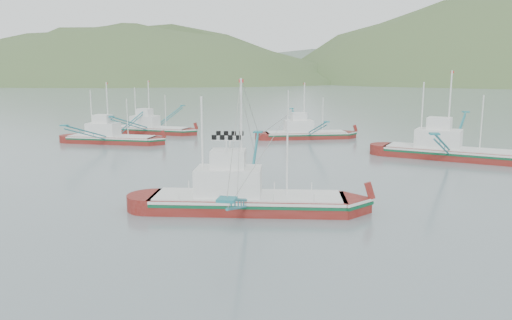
% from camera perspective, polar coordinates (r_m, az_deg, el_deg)
% --- Properties ---
extents(ground, '(1200.00, 1200.00, 0.00)m').
position_cam_1_polar(ground, '(37.67, -1.78, -6.41)').
color(ground, slate).
rests_on(ground, ground).
extents(main_boat, '(15.39, 27.03, 10.99)m').
position_cam_1_polar(main_boat, '(38.54, -1.25, -3.30)').
color(main_boat, maroon).
rests_on(main_boat, ground).
extents(bg_boat_left, '(13.26, 23.98, 9.70)m').
position_cam_1_polar(bg_boat_left, '(77.29, -16.31, 2.84)').
color(bg_boat_left, maroon).
rests_on(bg_boat_left, ground).
extents(bg_boat_far, '(13.37, 22.76, 9.50)m').
position_cam_1_polar(bg_boat_far, '(79.50, 5.72, 3.77)').
color(bg_boat_far, maroon).
rests_on(bg_boat_far, ground).
extents(bg_boat_right, '(16.32, 27.88, 11.57)m').
position_cam_1_polar(bg_boat_right, '(65.37, 21.35, 2.02)').
color(bg_boat_right, maroon).
rests_on(bg_boat_right, ground).
extents(bg_boat_extra, '(13.54, 23.88, 9.70)m').
position_cam_1_polar(bg_boat_extra, '(87.43, -11.91, 3.93)').
color(bg_boat_extra, maroon).
rests_on(bg_boat_extra, ground).
extents(headland_left, '(448.00, 308.00, 210.00)m').
position_cam_1_polar(headland_left, '(437.78, -14.45, 8.58)').
color(headland_left, '#435C2F').
rests_on(headland_left, ground).
extents(ridge_distant, '(960.00, 400.00, 240.00)m').
position_cam_1_polar(ridge_distant, '(595.66, 13.44, 9.00)').
color(ridge_distant, slate).
rests_on(ridge_distant, ground).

